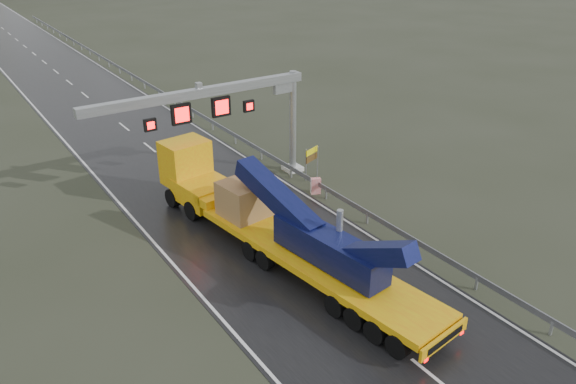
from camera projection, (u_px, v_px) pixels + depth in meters
ground at (399, 349)px, 23.53m from camera, size 400.00×400.00×0.00m
road at (103, 110)px, 53.41m from camera, size 11.00×200.00×0.02m
guardrail at (207, 119)px, 48.70m from camera, size 0.20×140.00×1.40m
sign_gantry at (231, 106)px, 35.58m from camera, size 14.90×1.20×7.42m
heavy_haul_truck at (259, 214)px, 30.43m from camera, size 5.51×20.73×4.83m
exit_sign_pair at (312, 157)px, 38.30m from camera, size 1.30×0.55×2.35m
striped_barrier at (316, 186)px, 36.77m from camera, size 0.72×0.57×1.08m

